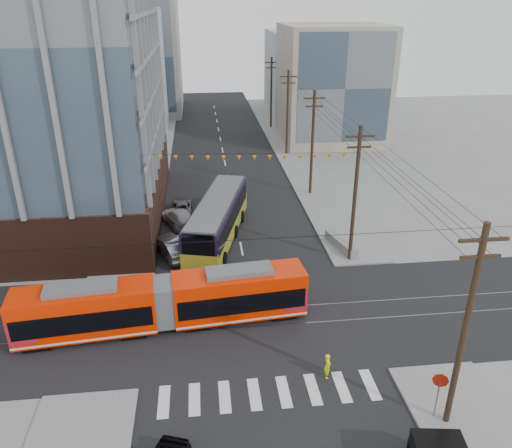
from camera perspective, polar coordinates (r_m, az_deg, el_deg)
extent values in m
plane|color=slate|center=(30.55, 0.71, -14.92)|extent=(160.00, 160.00, 0.00)
cube|color=#8C99A5|center=(77.37, -17.56, 15.72)|extent=(18.00, 16.00, 18.00)
cube|color=gray|center=(74.76, 8.60, 15.50)|extent=(14.00, 14.00, 16.00)
cube|color=gray|center=(96.47, -13.75, 18.29)|extent=(16.00, 18.00, 20.00)
cube|color=#8C99A5|center=(94.60, 6.64, 16.84)|extent=(16.00, 16.00, 14.00)
cylinder|color=black|center=(25.09, 22.71, -11.34)|extent=(0.30, 0.30, 11.00)
cylinder|color=black|center=(81.42, 1.75, 14.69)|extent=(0.30, 0.30, 11.00)
imported|color=#9CA0AE|center=(41.37, -9.61, -2.54)|extent=(3.56, 5.26, 1.64)
imported|color=silver|center=(46.81, -8.77, 0.76)|extent=(4.09, 5.68, 1.53)
imported|color=#5F5F61|center=(49.61, -8.44, 1.97)|extent=(2.05, 4.31, 1.19)
imported|color=#ECF305|center=(29.02, 8.19, -15.74)|extent=(0.48, 0.62, 1.54)
cube|color=slate|center=(42.51, 9.67, -2.35)|extent=(2.05, 4.50, 0.88)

